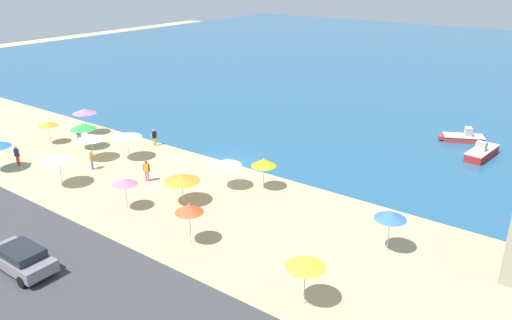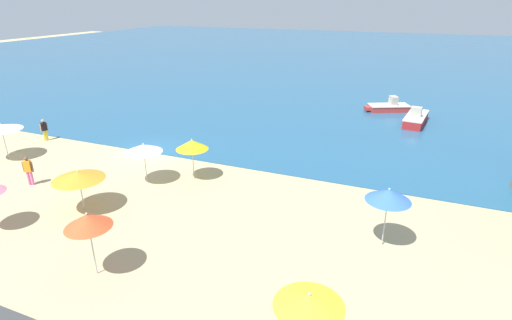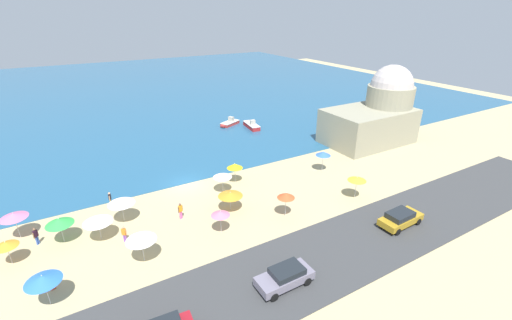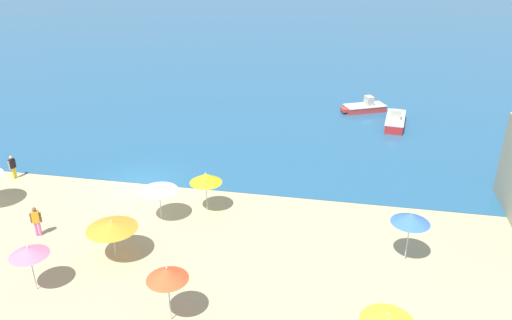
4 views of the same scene
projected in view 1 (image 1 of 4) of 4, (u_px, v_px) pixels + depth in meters
name	position (u px, v px, depth m)	size (l,w,h in m)	color
ground_plane	(231.00, 163.00, 41.83)	(160.00, 160.00, 0.00)	tan
sea	(439.00, 64.00, 82.99)	(150.00, 110.00, 0.05)	#24587E
coastal_road	(31.00, 258.00, 28.34)	(80.00, 8.00, 0.06)	#3A3B3C
beach_umbrella_0	(182.00, 179.00, 34.28)	(2.47, 2.47, 2.11)	#B2B2B7
beach_umbrella_1	(125.00, 182.00, 33.36)	(1.70, 1.70, 2.29)	#B2B2B7
beach_umbrella_2	(91.00, 137.00, 41.93)	(2.49, 2.49, 2.32)	#B2B2B7
beach_umbrella_3	(127.00, 135.00, 42.05)	(2.49, 2.49, 2.38)	#B2B2B7
beach_umbrella_4	(58.00, 157.00, 36.85)	(2.42, 2.42, 2.56)	#B2B2B7
beach_umbrella_5	(264.00, 162.00, 36.36)	(1.84, 1.84, 2.44)	#B2B2B7
beach_umbrella_6	(228.00, 162.00, 36.54)	(2.07, 2.07, 2.35)	#B2B2B7
beach_umbrella_7	(391.00, 215.00, 28.24)	(1.85, 1.85, 2.67)	#B2B2B7
beach_umbrella_8	(84.00, 111.00, 48.14)	(2.24, 2.24, 2.61)	#B2B2B7
beach_umbrella_9	(48.00, 124.00, 45.79)	(1.78, 1.78, 2.17)	#B2B2B7
beach_umbrella_10	(306.00, 264.00, 23.77)	(1.95, 1.95, 2.55)	#B2B2B7
beach_umbrella_12	(83.00, 126.00, 44.46)	(2.29, 2.29, 2.43)	#B2B2B7
beach_umbrella_13	(189.00, 208.00, 29.09)	(1.71, 1.71, 2.65)	#B2B2B7
bather_0	(154.00, 137.00, 45.51)	(0.30, 0.56, 1.60)	yellow
bather_1	(91.00, 159.00, 40.31)	(0.43, 0.43, 1.59)	#8F53BB
bather_2	(17.00, 155.00, 41.07)	(0.55, 0.32, 1.68)	#ED4E22
bather_3	(147.00, 170.00, 38.07)	(0.53, 0.35, 1.70)	pink
bather_4	(79.00, 132.00, 46.54)	(0.39, 0.47, 1.63)	#3B5CBC
parked_car_2	(21.00, 258.00, 26.88)	(4.28, 1.97, 1.45)	slate
skiff_nearshore	(463.00, 137.00, 46.72)	(4.12, 2.97, 1.36)	#BC3732
skiff_offshore	(482.00, 152.00, 42.86)	(1.96, 4.84, 1.51)	#B32526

